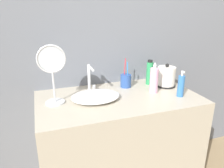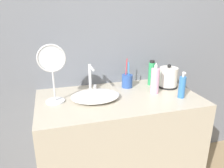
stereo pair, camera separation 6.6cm
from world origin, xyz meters
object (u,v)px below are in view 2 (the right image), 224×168
Objects in this scene: faucet at (91,77)px; shampoo_bottle at (151,73)px; vanity_mirror at (53,70)px; electric_kettle at (168,78)px; lotion_bottle at (182,87)px; mouthwash_bottle at (155,81)px; toothbrush_cup at (127,81)px.

faucet is 0.49m from shampoo_bottle.
vanity_mirror is (-0.76, -0.14, 0.12)m from shampoo_bottle.
electric_kettle is (0.59, -0.08, -0.04)m from faucet.
lotion_bottle is at bearing -74.67° from shampoo_bottle.
mouthwash_bottle reaches higher than lotion_bottle.
vanity_mirror reaches higher than mouthwash_bottle.
mouthwash_bottle is (-0.16, -0.09, 0.02)m from electric_kettle.
shampoo_bottle is at bearing 139.89° from electric_kettle.
shampoo_bottle is (-0.10, 0.09, 0.02)m from electric_kettle.
faucet is 0.64m from lotion_bottle.
electric_kettle is 0.87m from vanity_mirror.
vanity_mirror is at bearing -169.83° from shampoo_bottle.
mouthwash_bottle reaches higher than shampoo_bottle.
mouthwash_bottle is (-0.14, 0.13, 0.02)m from lotion_bottle.
vanity_mirror is (-0.70, 0.04, 0.12)m from mouthwash_bottle.
lotion_bottle is at bearing -27.12° from faucet.
lotion_bottle is at bearing -95.01° from electric_kettle.
shampoo_bottle is (0.49, 0.01, -0.02)m from faucet.
mouthwash_bottle is (-0.06, -0.17, -0.00)m from shampoo_bottle.
shampoo_bottle is 0.52× the size of vanity_mirror.
electric_kettle is at bearing 3.33° from vanity_mirror.
mouthwash_bottle is at bearing -150.82° from electric_kettle.
vanity_mirror is at bearing -176.67° from electric_kettle.
mouthwash_bottle is at bearing -49.36° from toothbrush_cup.
lotion_bottle reaches higher than electric_kettle.
toothbrush_cup is 0.42m from lotion_bottle.
vanity_mirror is (-0.84, 0.17, 0.14)m from lotion_bottle.
toothbrush_cup reaches higher than faucet.
shampoo_bottle reaches higher than lotion_bottle.
electric_kettle is 0.48× the size of vanity_mirror.
vanity_mirror reaches higher than electric_kettle.
mouthwash_bottle is at bearing -108.10° from shampoo_bottle.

